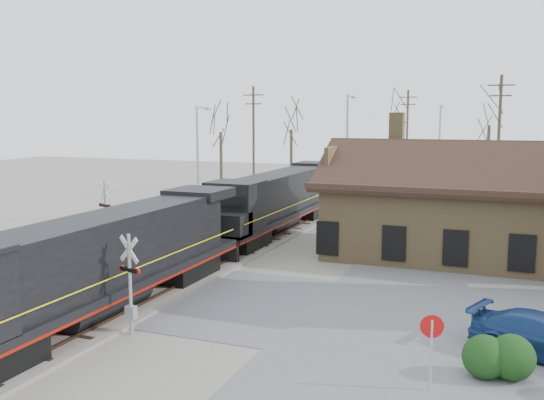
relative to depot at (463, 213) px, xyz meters
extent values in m
plane|color=gray|center=(-11.99, -12.00, -2.41)|extent=(140.00, 140.00, 0.00)
cube|color=#5C5C60|center=(-11.99, -12.00, -2.39)|extent=(60.00, 9.00, 0.03)
cube|color=gray|center=(-11.99, 3.00, -2.35)|extent=(3.40, 90.00, 0.12)
cube|color=#473323|center=(-12.71, 3.00, -2.24)|extent=(0.08, 90.00, 0.14)
cube|color=#473323|center=(-11.27, 3.00, -2.24)|extent=(0.08, 90.00, 0.14)
cube|color=gray|center=(-16.49, 3.00, -2.35)|extent=(3.40, 90.00, 0.12)
cube|color=#473323|center=(-17.21, 3.00, -2.24)|extent=(0.08, 90.00, 0.14)
cube|color=#473323|center=(-15.77, 3.00, -2.24)|extent=(0.08, 90.00, 0.14)
cube|color=olive|center=(0.01, 0.00, -0.41)|extent=(14.00, 8.00, 4.00)
cube|color=black|center=(0.01, 0.00, 1.69)|extent=(15.20, 9.20, 0.30)
cube|color=black|center=(0.01, -2.30, 2.69)|extent=(15.00, 4.71, 2.66)
cube|color=black|center=(0.01, 2.30, 2.69)|extent=(15.00, 4.71, 2.66)
cube|color=olive|center=(-3.99, 1.50, 4.39)|extent=(0.80, 0.80, 2.20)
cube|color=black|center=(-11.99, -9.76, -1.90)|extent=(2.29, 3.66, 0.92)
cube|color=black|center=(-11.99, -15.71, -1.17)|extent=(2.75, 18.31, 0.32)
cube|color=maroon|center=(-11.99, -15.71, -1.37)|extent=(2.77, 18.31, 0.11)
cube|color=black|center=(-11.99, -14.56, 0.25)|extent=(2.38, 13.28, 2.56)
cube|color=black|center=(-11.99, -2.85, -1.90)|extent=(2.29, 3.66, 0.92)
cube|color=black|center=(-11.99, 9.05, -1.90)|extent=(2.29, 3.66, 0.92)
cube|color=black|center=(-11.99, 3.10, -1.17)|extent=(2.75, 18.31, 0.32)
cube|color=maroon|center=(-11.99, 3.10, -1.37)|extent=(2.77, 18.31, 0.11)
cube|color=black|center=(-11.99, 4.25, 0.25)|extent=(2.38, 13.28, 2.56)
cube|color=black|center=(-11.99, -3.67, 0.25)|extent=(2.75, 2.56, 2.56)
cube|color=black|center=(-11.99, -5.23, -0.53)|extent=(2.75, 1.65, 1.28)
cube|color=black|center=(-11.99, -6.15, -1.90)|extent=(2.56, 0.25, 0.92)
cylinder|color=#A5A8AD|center=(-9.89, -16.88, -0.59)|extent=(0.13, 0.13, 3.62)
cube|color=silver|center=(-9.89, -16.88, 0.67)|extent=(0.93, 0.28, 0.95)
cube|color=silver|center=(-9.89, -16.88, 0.67)|extent=(0.93, 0.28, 0.95)
cube|color=black|center=(-9.89, -16.88, -0.05)|extent=(0.83, 0.35, 0.14)
cylinder|color=#B20C0C|center=(-10.28, -16.78, -0.05)|extent=(0.23, 0.13, 0.22)
cylinder|color=#B20C0C|center=(-9.50, -16.99, -0.05)|extent=(0.23, 0.13, 0.22)
cube|color=#A5A8AD|center=(-9.89, -16.88, -1.59)|extent=(0.36, 0.27, 0.45)
cylinder|color=#A5A8AD|center=(-18.87, -6.32, -0.34)|extent=(0.14, 0.14, 4.13)
cube|color=silver|center=(-18.87, -6.32, 1.10)|extent=(1.03, 0.41, 1.08)
cube|color=silver|center=(-18.87, -6.32, 1.10)|extent=(1.03, 0.41, 1.08)
cube|color=black|center=(-18.87, -6.32, 0.27)|extent=(0.92, 0.46, 0.15)
cylinder|color=#B20C0C|center=(-18.44, -6.48, 0.27)|extent=(0.26, 0.16, 0.25)
cylinder|color=#B20C0C|center=(-19.31, -6.16, 0.27)|extent=(0.26, 0.16, 0.25)
cube|color=#A5A8AD|center=(-18.87, -6.32, -1.48)|extent=(0.41, 0.31, 0.52)
cylinder|color=#A5A8AD|center=(0.54, -17.58, -1.36)|extent=(0.08, 0.08, 2.09)
cylinder|color=#B20C0C|center=(0.54, -17.58, -0.50)|extent=(0.65, 0.21, 0.67)
sphere|color=black|center=(1.91, -16.09, -1.75)|extent=(1.31, 1.31, 1.31)
sphere|color=black|center=(2.65, -15.92, -1.72)|extent=(1.36, 1.36, 1.36)
cylinder|color=#A5A8AD|center=(-18.09, 3.15, 1.78)|extent=(0.18, 0.18, 8.38)
cylinder|color=#A5A8AD|center=(-18.09, 4.05, 5.87)|extent=(0.12, 1.80, 0.12)
cube|color=#A5A8AD|center=(-18.09, 4.85, 5.77)|extent=(0.25, 0.50, 0.12)
cylinder|color=#A5A8AD|center=(-8.43, 7.12, 2.20)|extent=(0.18, 0.18, 9.20)
cylinder|color=#A5A8AD|center=(-8.43, 8.02, 6.70)|extent=(0.12, 1.80, 0.12)
cube|color=#A5A8AD|center=(-8.43, 8.82, 6.60)|extent=(0.25, 0.50, 0.12)
cylinder|color=#A5A8AD|center=(-3.69, 21.00, 1.93)|extent=(0.18, 0.18, 8.68)
cylinder|color=#A5A8AD|center=(-3.69, 21.90, 6.17)|extent=(0.12, 1.80, 0.12)
cube|color=#A5A8AD|center=(-3.69, 22.70, 6.07)|extent=(0.25, 0.50, 0.12)
cylinder|color=#382D23|center=(-19.96, 17.30, 2.79)|extent=(0.24, 0.24, 10.40)
cube|color=#382D23|center=(-19.96, 17.30, 7.20)|extent=(2.00, 0.10, 0.10)
cube|color=#382D23|center=(-19.96, 17.30, 6.40)|extent=(1.60, 0.10, 0.10)
cylinder|color=#382D23|center=(-8.72, 34.51, 2.88)|extent=(0.24, 0.24, 10.58)
cube|color=#382D23|center=(-8.72, 34.51, 7.37)|extent=(2.00, 0.10, 0.10)
cube|color=#382D23|center=(-8.72, 34.51, 6.57)|extent=(1.60, 0.10, 0.10)
cylinder|color=#382D23|center=(1.29, 16.32, 3.02)|extent=(0.24, 0.24, 10.85)
cube|color=#382D23|center=(1.29, 16.32, 7.64)|extent=(2.00, 0.10, 0.10)
cube|color=#382D23|center=(1.29, 16.32, 6.84)|extent=(1.60, 0.10, 0.10)
cylinder|color=#382D23|center=(-25.18, 21.03, 0.64)|extent=(0.32, 0.32, 6.09)
cylinder|color=#382D23|center=(-18.90, 24.63, 0.76)|extent=(0.32, 0.32, 6.33)
cylinder|color=#382D23|center=(-9.77, 35.30, 1.16)|extent=(0.32, 0.32, 7.14)
cylinder|color=#382D23|center=(0.05, 30.23, 0.99)|extent=(0.32, 0.32, 6.79)
camera|label=1|loc=(2.37, -34.22, 5.27)|focal=40.00mm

